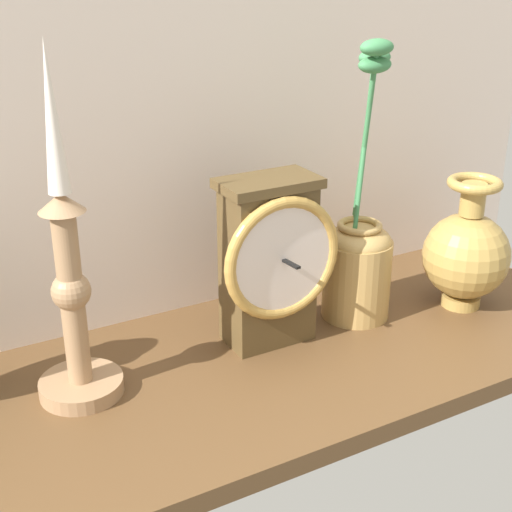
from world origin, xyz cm
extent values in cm
cube|color=brown|center=(0.00, 0.00, -1.20)|extent=(100.00, 36.00, 2.40)
cube|color=silver|center=(0.00, 18.50, 32.50)|extent=(120.00, 2.00, 65.00)
cube|color=brown|center=(5.31, 4.20, 10.19)|extent=(10.73, 6.32, 20.37)
cube|color=brown|center=(5.31, 4.20, 20.97)|extent=(12.02, 7.07, 1.20)
torus|color=#BB8D41|center=(5.31, 0.65, 12.50)|extent=(15.62, 1.42, 15.62)
cylinder|color=silver|center=(5.31, 0.55, 12.50)|extent=(13.06, 0.40, 13.06)
cube|color=black|center=(5.31, 0.25, 12.50)|extent=(1.14, 5.01, 0.30)
cylinder|color=#A47D58|center=(-19.35, 3.67, 0.90)|extent=(9.48, 9.48, 1.80)
cylinder|color=#A47D58|center=(-19.35, 3.67, 11.84)|extent=(2.68, 2.68, 20.09)
sphere|color=#A47D58|center=(-19.35, 3.67, 12.85)|extent=(4.28, 4.28, 4.28)
cone|color=#A47D58|center=(-19.35, 3.67, 22.89)|extent=(4.90, 4.90, 2.00)
cone|color=silver|center=(-19.35, 3.67, 31.58)|extent=(2.36, 2.36, 15.38)
cylinder|color=#AD8A44|center=(33.88, -0.95, 0.80)|extent=(5.37, 5.37, 1.60)
sphere|color=#AD8A44|center=(33.88, -0.95, 7.56)|extent=(11.93, 11.93, 11.93)
cylinder|color=#AD8A44|center=(33.88, -0.95, 15.75)|extent=(3.34, 3.34, 4.44)
torus|color=#AD8A44|center=(33.88, -0.95, 17.97)|extent=(7.30, 7.30, 1.32)
cylinder|color=tan|center=(19.10, 4.02, 5.46)|extent=(9.17, 9.17, 10.91)
ellipsoid|color=tan|center=(19.10, 4.02, 10.91)|extent=(8.71, 8.71, 4.35)
torus|color=tan|center=(19.10, 4.02, 13.09)|extent=(5.95, 5.95, 0.91)
cylinder|color=#3F844E|center=(19.10, 4.02, 23.58)|extent=(2.39, 4.98, 20.61)
ellipsoid|color=#3F844E|center=(18.19, 1.82, 34.06)|extent=(4.40, 2.80, 2.00)
cylinder|color=#3F844E|center=(19.10, 4.02, 23.73)|extent=(3.44, 2.33, 21.15)
ellipsoid|color=#3F844E|center=(20.52, 4.88, 34.37)|extent=(4.40, 2.80, 2.00)
cylinder|color=#3F844E|center=(19.10, 4.02, 24.61)|extent=(3.16, 6.35, 22.38)
ellipsoid|color=#3F844E|center=(17.80, 1.14, 36.13)|extent=(4.40, 2.80, 2.00)
camera|label=1|loc=(-36.22, -67.03, 46.95)|focal=51.05mm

